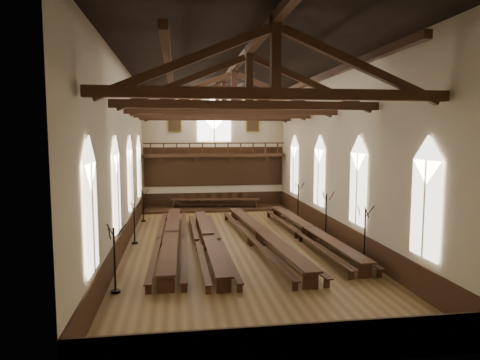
# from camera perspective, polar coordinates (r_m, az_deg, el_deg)

# --- Properties ---
(ground) EXTENTS (26.00, 26.00, 0.00)m
(ground) POSITION_cam_1_polar(r_m,az_deg,el_deg) (24.33, -0.78, -8.54)
(ground) COLOR brown
(ground) RESTS_ON ground
(room_walls) EXTENTS (26.00, 26.00, 26.00)m
(room_walls) POSITION_cam_1_polar(r_m,az_deg,el_deg) (23.55, -0.81, 6.86)
(room_walls) COLOR #B9AC8C
(room_walls) RESTS_ON ground
(wainscot_band) EXTENTS (12.00, 26.00, 1.20)m
(wainscot_band) POSITION_cam_1_polar(r_m,az_deg,el_deg) (24.18, -0.78, -7.16)
(wainscot_band) COLOR #341D0F
(wainscot_band) RESTS_ON ground
(side_windows) EXTENTS (11.85, 19.80, 4.50)m
(side_windows) POSITION_cam_1_polar(r_m,az_deg,el_deg) (23.67, -0.80, 0.26)
(side_windows) COLOR white
(side_windows) RESTS_ON room_walls
(end_window) EXTENTS (2.80, 0.12, 3.80)m
(end_window) POSITION_cam_1_polar(r_m,az_deg,el_deg) (36.39, -3.48, 7.75)
(end_window) COLOR white
(end_window) RESTS_ON room_walls
(minstrels_gallery) EXTENTS (11.80, 1.24, 3.70)m
(minstrels_gallery) POSITION_cam_1_polar(r_m,az_deg,el_deg) (36.20, -3.41, 2.50)
(minstrels_gallery) COLOR #3D1E13
(minstrels_gallery) RESTS_ON room_walls
(portraits) EXTENTS (7.75, 0.09, 1.45)m
(portraits) POSITION_cam_1_polar(r_m,az_deg,el_deg) (36.39, -3.47, 7.55)
(portraits) COLOR olive
(portraits) RESTS_ON room_walls
(roof_trusses) EXTENTS (11.70, 25.70, 2.80)m
(roof_trusses) POSITION_cam_1_polar(r_m,az_deg,el_deg) (23.64, -0.81, 11.12)
(roof_trusses) COLOR #3D1E13
(roof_trusses) RESTS_ON room_walls
(refectory_row_a) EXTENTS (1.78, 15.09, 0.82)m
(refectory_row_a) POSITION_cam_1_polar(r_m,az_deg,el_deg) (24.10, -9.11, -7.29)
(refectory_row_a) COLOR #3D1E13
(refectory_row_a) RESTS_ON ground
(refectory_row_b) EXTENTS (1.61, 14.32, 0.74)m
(refectory_row_b) POSITION_cam_1_polar(r_m,az_deg,el_deg) (23.52, -4.23, -7.71)
(refectory_row_b) COLOR #3D1E13
(refectory_row_b) RESTS_ON ground
(refectory_row_c) EXTENTS (2.23, 15.12, 0.82)m
(refectory_row_c) POSITION_cam_1_polar(r_m,az_deg,el_deg) (24.12, 2.94, -7.22)
(refectory_row_c) COLOR #3D1E13
(refectory_row_c) RESTS_ON ground
(refectory_row_d) EXTENTS (1.87, 14.72, 0.78)m
(refectory_row_d) POSITION_cam_1_polar(r_m,az_deg,el_deg) (25.54, 9.18, -6.61)
(refectory_row_d) COLOR #3D1E13
(refectory_row_d) RESTS_ON ground
(dais) EXTENTS (11.40, 2.87, 0.19)m
(dais) POSITION_cam_1_polar(r_m,az_deg,el_deg) (35.39, -3.36, -3.79)
(dais) COLOR #341D0F
(dais) RESTS_ON ground
(high_table) EXTENTS (7.37, 1.57, 0.69)m
(high_table) POSITION_cam_1_polar(r_m,az_deg,el_deg) (35.28, -3.36, -2.71)
(high_table) COLOR #3D1E13
(high_table) RESTS_ON dais
(high_chairs) EXTENTS (5.89, 0.50, 1.08)m
(high_chairs) POSITION_cam_1_polar(r_m,az_deg,el_deg) (35.99, -3.46, -2.52)
(high_chairs) COLOR #3D1E13
(high_chairs) RESTS_ON dais
(candelabrum_left_near) EXTENTS (0.76, 0.83, 2.72)m
(candelabrum_left_near) POSITION_cam_1_polar(r_m,az_deg,el_deg) (17.61, -16.34, -11.69)
(candelabrum_left_near) COLOR black
(candelabrum_left_near) RESTS_ON ground
(candelabrum_left_mid) EXTENTS (0.72, 0.74, 2.46)m
(candelabrum_left_mid) POSITION_cam_1_polar(r_m,az_deg,el_deg) (24.96, -13.89, -6.58)
(candelabrum_left_mid) COLOR black
(candelabrum_left_mid) RESTS_ON ground
(candelabrum_left_far) EXTENTS (0.63, 0.72, 2.33)m
(candelabrum_left_far) POSITION_cam_1_polar(r_m,az_deg,el_deg) (31.14, -12.76, -4.13)
(candelabrum_left_far) COLOR black
(candelabrum_left_far) RESTS_ON ground
(candelabrum_right_near) EXTENTS (0.85, 0.83, 2.84)m
(candelabrum_right_near) POSITION_cam_1_polar(r_m,az_deg,el_deg) (21.14, 16.25, -8.60)
(candelabrum_right_near) COLOR black
(candelabrum_right_near) RESTS_ON ground
(candelabrum_right_mid) EXTENTS (0.84, 0.84, 2.84)m
(candelabrum_right_mid) POSITION_cam_1_polar(r_m,az_deg,el_deg) (25.92, 11.38, -5.79)
(candelabrum_right_mid) COLOR black
(candelabrum_right_mid) RESTS_ON ground
(candelabrum_right_far) EXTENTS (0.73, 0.84, 2.72)m
(candelabrum_right_far) POSITION_cam_1_polar(r_m,az_deg,el_deg) (31.49, 7.74, -3.71)
(candelabrum_right_far) COLOR black
(candelabrum_right_far) RESTS_ON ground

